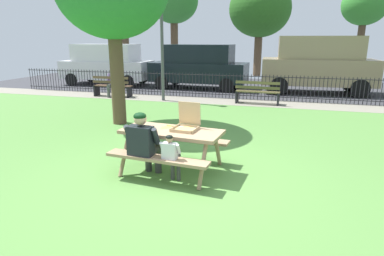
% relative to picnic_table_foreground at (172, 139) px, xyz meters
% --- Properties ---
extents(ground, '(28.00, 12.06, 0.02)m').
position_rel_picnic_table_foreground_xyz_m(ground, '(0.21, 1.73, -0.61)').
color(ground, '#588C41').
extents(cobblestone_walkway, '(28.00, 1.40, 0.01)m').
position_rel_picnic_table_foreground_xyz_m(cobblestone_walkway, '(0.21, 7.07, -0.60)').
color(cobblestone_walkway, gray).
extents(street_asphalt, '(28.00, 7.21, 0.01)m').
position_rel_picnic_table_foreground_xyz_m(street_asphalt, '(0.21, 11.37, -0.60)').
color(street_asphalt, '#38383D').
extents(picnic_table_foreground, '(1.93, 1.65, 0.79)m').
position_rel_picnic_table_foreground_xyz_m(picnic_table_foreground, '(0.00, 0.00, 0.00)').
color(picnic_table_foreground, '#A28161').
rests_on(picnic_table_foreground, ground).
extents(pizza_box_open, '(0.46, 0.49, 0.48)m').
position_rel_picnic_table_foreground_xyz_m(pizza_box_open, '(0.24, 0.12, 0.26)').
color(pizza_box_open, tan).
rests_on(pizza_box_open, picnic_table_foreground).
extents(pizza_slice_on_table, '(0.22, 0.30, 0.02)m').
position_rel_picnic_table_foreground_xyz_m(pizza_slice_on_table, '(-0.15, 0.16, 0.18)').
color(pizza_slice_on_table, '#E9CB4D').
rests_on(pizza_slice_on_table, picnic_table_foreground).
extents(adult_at_table, '(0.63, 0.62, 1.19)m').
position_rel_picnic_table_foreground_xyz_m(adult_at_table, '(-0.34, -0.47, 0.06)').
color(adult_at_table, '#343434').
rests_on(adult_at_table, ground).
extents(child_at_table, '(0.35, 0.35, 0.86)m').
position_rel_picnic_table_foreground_xyz_m(child_at_table, '(0.18, -0.55, -0.08)').
color(child_at_table, '#434343').
rests_on(child_at_table, ground).
extents(iron_fence_streetside, '(20.16, 0.03, 1.00)m').
position_rel_picnic_table_foreground_xyz_m(iron_fence_streetside, '(0.21, 7.77, -0.09)').
color(iron_fence_streetside, black).
rests_on(iron_fence_streetside, ground).
extents(park_bench_left, '(1.60, 0.47, 0.85)m').
position_rel_picnic_table_foreground_xyz_m(park_bench_left, '(-5.00, 6.93, -0.18)').
color(park_bench_left, brown).
rests_on(park_bench_left, ground).
extents(park_bench_center, '(1.62, 0.55, 0.85)m').
position_rel_picnic_table_foreground_xyz_m(park_bench_center, '(0.96, 6.93, -0.18)').
color(park_bench_center, brown).
rests_on(park_bench_center, ground).
extents(person_on_park_bench, '(0.61, 0.60, 1.19)m').
position_rel_picnic_table_foreground_xyz_m(person_on_park_bench, '(-4.93, 6.95, 0.06)').
color(person_on_park_bench, '#4B4B4B').
rests_on(person_on_park_bench, ground).
extents(lamp_post_walkway, '(0.28, 0.28, 4.35)m').
position_rel_picnic_table_foreground_xyz_m(lamp_post_walkway, '(-2.65, 6.65, 2.03)').
color(lamp_post_walkway, '#4C4C51').
rests_on(lamp_post_walkway, ground).
extents(parked_car_far_left, '(4.64, 2.02, 2.08)m').
position_rel_picnic_table_foreground_xyz_m(parked_car_far_left, '(-7.05, 10.18, 0.50)').
color(parked_car_far_left, silver).
rests_on(parked_car_far_left, ground).
extents(parked_car_left, '(4.67, 2.09, 2.08)m').
position_rel_picnic_table_foreground_xyz_m(parked_car_left, '(-2.12, 10.18, 0.50)').
color(parked_car_left, black).
rests_on(parked_car_left, ground).
extents(parked_car_center, '(4.78, 2.23, 2.46)m').
position_rel_picnic_table_foreground_xyz_m(parked_car_center, '(3.25, 10.18, 0.71)').
color(parked_car_center, '#96815F').
rests_on(parked_car_center, ground).
extents(far_tree_left, '(3.46, 3.46, 6.10)m').
position_rel_picnic_table_foreground_xyz_m(far_tree_left, '(-9.21, 16.72, 3.89)').
color(far_tree_left, brown).
rests_on(far_tree_left, ground).
extents(far_tree_midleft, '(3.23, 3.23, 6.22)m').
position_rel_picnic_table_foreground_xyz_m(far_tree_midleft, '(-5.53, 16.72, 4.08)').
color(far_tree_midleft, brown).
rests_on(far_tree_midleft, ground).
extents(far_tree_center, '(3.84, 3.84, 5.87)m').
position_rel_picnic_table_foreground_xyz_m(far_tree_center, '(0.13, 16.72, 3.51)').
color(far_tree_center, brown).
rests_on(far_tree_center, ground).
extents(far_tree_midright, '(2.57, 2.57, 5.40)m').
position_rel_picnic_table_foreground_xyz_m(far_tree_midright, '(6.07, 16.72, 3.55)').
color(far_tree_midright, brown).
rests_on(far_tree_midright, ground).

